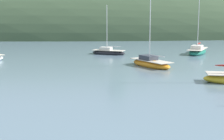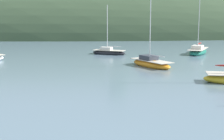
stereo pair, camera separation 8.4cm
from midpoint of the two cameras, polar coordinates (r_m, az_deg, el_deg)
far_shoreline_hill at (r=94.59m, az=-2.41°, el=5.88°), size 150.00×36.00×30.79m
sailboat_navy_dinghy at (r=52.06m, az=-0.69°, el=3.09°), size 5.72×3.84×7.84m
sailboat_grey_yawl at (r=54.36m, az=14.45°, el=3.15°), size 5.40×7.30×10.22m
sailboat_cream_ketch at (r=40.30m, az=6.62°, el=1.16°), size 5.06×6.70×8.77m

